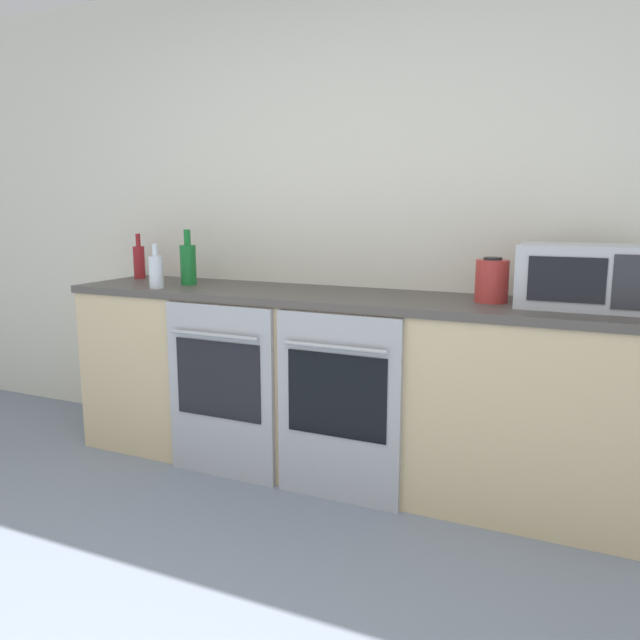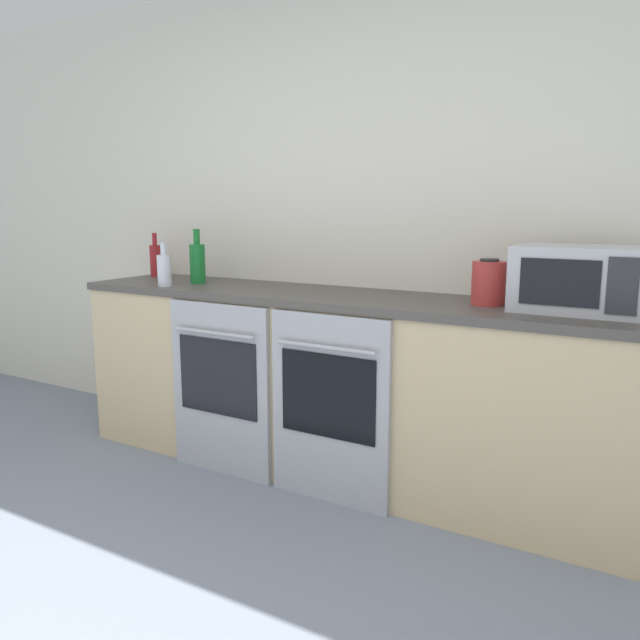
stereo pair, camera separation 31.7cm
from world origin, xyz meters
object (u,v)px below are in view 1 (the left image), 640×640
Objects in this scene: oven_right at (337,408)px; bottle_clear at (156,271)px; bottle_green at (188,263)px; microwave at (580,276)px; kettle at (492,281)px; bottle_red at (139,261)px; oven_left at (220,391)px.

oven_right is 1.24m from bottle_clear.
oven_right is 1.24m from bottle_green.
bottle_clear is (-0.06, -0.21, -0.03)m from bottle_green.
microwave is at bearing 1.18° from bottle_green.
oven_right is at bearing -160.12° from microwave.
kettle is (1.64, 0.04, -0.02)m from bottle_green.
bottle_red is at bearing 163.55° from oven_right.
bottle_clear is 0.52m from bottle_red.
oven_left is at bearing -164.37° from kettle.
bottle_red reaches higher than bottle_clear.
bottle_green reaches higher than bottle_red.
oven_left is at bearing 180.00° from oven_right.
oven_left is 4.37× the size of kettle.
kettle is at bearing 1.32° from bottle_green.
microwave is 2.11× the size of bottle_clear.
kettle is at bearing -179.45° from microwave.
bottle_green is at bearing 74.58° from bottle_clear.
bottle_red is at bearing 164.22° from bottle_green.
microwave is 1.85× the size of bottle_red.
bottle_red is 1.32× the size of kettle.
oven_left is 3.31× the size of bottle_red.
bottle_clear is (-0.45, 0.11, 0.58)m from oven_left.
bottle_clear is at bearing 174.45° from oven_right.
bottle_clear is 1.16× the size of kettle.
microwave is at bearing 12.32° from oven_left.
bottle_green reaches higher than oven_left.
kettle is (2.10, -0.09, -0.01)m from bottle_red.
oven_right is 1.21m from microwave.
bottle_red is 2.10m from kettle.
oven_right is 2.92× the size of bottle_green.
bottle_clear is at bearing -39.98° from bottle_red.
bottle_red reaches higher than oven_left.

